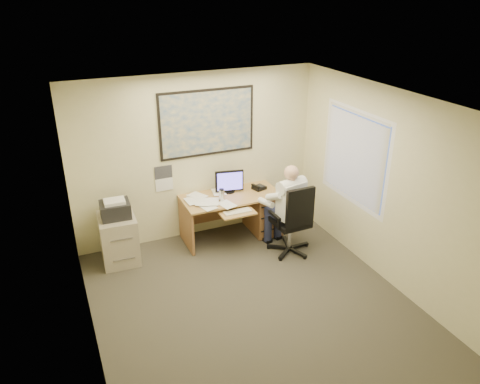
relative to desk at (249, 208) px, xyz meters
name	(u,v)px	position (x,y,z in m)	size (l,w,h in m)	color
room_shell	(257,217)	(-0.77, -1.90, 0.91)	(4.00, 4.50, 2.70)	#3A372D
desk	(249,208)	(0.00, 0.00, 0.00)	(1.60, 0.97, 1.12)	tan
world_map	(207,123)	(-0.58, 0.33, 1.46)	(1.56, 0.03, 1.06)	#1E4C93
wall_calendar	(164,178)	(-1.33, 0.34, 0.64)	(0.28, 0.01, 0.42)	white
window_blinds	(354,157)	(1.20, -1.10, 1.11)	(0.06, 1.40, 1.30)	beige
filing_cabinet	(118,235)	(-2.17, -0.02, 0.00)	(0.56, 0.66, 1.03)	#ACA08A
office_chair	(291,233)	(0.33, -0.87, -0.10)	(0.72, 0.72, 1.18)	black
person	(290,209)	(0.34, -0.78, 0.28)	(0.59, 0.84, 1.44)	white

